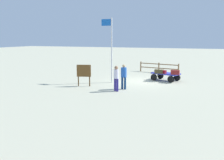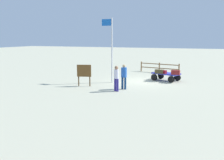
{
  "view_description": "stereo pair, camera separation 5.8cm",
  "coord_description": "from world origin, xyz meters",
  "px_view_note": "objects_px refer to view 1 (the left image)",
  "views": [
    {
      "loc": [
        -4.61,
        18.03,
        3.35
      ],
      "look_at": [
        0.1,
        6.0,
        1.08
      ],
      "focal_mm": 38.91,
      "sensor_mm": 36.0,
      "label": 1
    },
    {
      "loc": [
        -4.66,
        18.01,
        3.35
      ],
      "look_at": [
        0.1,
        6.0,
        1.08
      ],
      "focal_mm": 38.91,
      "sensor_mm": 36.0,
      "label": 2
    }
  ],
  "objects_px": {
    "luggage_cart": "(165,75)",
    "flagpole": "(111,45)",
    "suitcase_tan": "(163,72)",
    "worker_trailing": "(124,75)",
    "suitcase_grey": "(159,71)",
    "signboard": "(84,72)",
    "worker_lead": "(116,77)",
    "suitcase_olive": "(175,72)"
  },
  "relations": [
    {
      "from": "suitcase_tan",
      "to": "worker_lead",
      "type": "distance_m",
      "value": 5.1
    },
    {
      "from": "suitcase_tan",
      "to": "signboard",
      "type": "bearing_deg",
      "value": 39.57
    },
    {
      "from": "suitcase_grey",
      "to": "worker_trailing",
      "type": "xyz_separation_m",
      "value": [
        1.59,
        3.81,
        0.21
      ]
    },
    {
      "from": "suitcase_olive",
      "to": "luggage_cart",
      "type": "bearing_deg",
      "value": -38.29
    },
    {
      "from": "suitcase_grey",
      "to": "worker_lead",
      "type": "xyz_separation_m",
      "value": [
        1.83,
        4.56,
        0.16
      ]
    },
    {
      "from": "luggage_cart",
      "to": "worker_lead",
      "type": "relative_size",
      "value": 1.44
    },
    {
      "from": "suitcase_grey",
      "to": "signboard",
      "type": "xyz_separation_m",
      "value": [
        4.48,
        3.86,
        0.21
      ]
    },
    {
      "from": "suitcase_grey",
      "to": "worker_trailing",
      "type": "bearing_deg",
      "value": 67.41
    },
    {
      "from": "suitcase_olive",
      "to": "worker_lead",
      "type": "height_order",
      "value": "worker_lead"
    },
    {
      "from": "luggage_cart",
      "to": "suitcase_olive",
      "type": "distance_m",
      "value": 1.1
    },
    {
      "from": "luggage_cart",
      "to": "suitcase_grey",
      "type": "xyz_separation_m",
      "value": [
        0.42,
        0.43,
        0.31
      ]
    },
    {
      "from": "flagpole",
      "to": "signboard",
      "type": "distance_m",
      "value": 2.96
    },
    {
      "from": "suitcase_grey",
      "to": "worker_trailing",
      "type": "relative_size",
      "value": 0.4
    },
    {
      "from": "suitcase_olive",
      "to": "worker_lead",
      "type": "xyz_separation_m",
      "value": [
        3.08,
        4.34,
        0.14
      ]
    },
    {
      "from": "luggage_cart",
      "to": "suitcase_olive",
      "type": "height_order",
      "value": "suitcase_olive"
    },
    {
      "from": "luggage_cart",
      "to": "flagpole",
      "type": "distance_m",
      "value": 4.93
    },
    {
      "from": "luggage_cart",
      "to": "signboard",
      "type": "bearing_deg",
      "value": 41.23
    },
    {
      "from": "suitcase_olive",
      "to": "signboard",
      "type": "xyz_separation_m",
      "value": [
        5.73,
        3.64,
        0.19
      ]
    },
    {
      "from": "luggage_cart",
      "to": "suitcase_tan",
      "type": "xyz_separation_m",
      "value": [
        0.13,
        0.35,
        0.28
      ]
    },
    {
      "from": "suitcase_grey",
      "to": "flagpole",
      "type": "relative_size",
      "value": 0.14
    },
    {
      "from": "luggage_cart",
      "to": "worker_trailing",
      "type": "bearing_deg",
      "value": 64.65
    },
    {
      "from": "suitcase_tan",
      "to": "worker_trailing",
      "type": "xyz_separation_m",
      "value": [
        1.88,
        3.89,
        0.23
      ]
    },
    {
      "from": "suitcase_olive",
      "to": "signboard",
      "type": "distance_m",
      "value": 6.79
    },
    {
      "from": "worker_lead",
      "to": "flagpole",
      "type": "distance_m",
      "value": 3.61
    },
    {
      "from": "flagpole",
      "to": "suitcase_olive",
      "type": "bearing_deg",
      "value": -160.51
    },
    {
      "from": "luggage_cart",
      "to": "suitcase_grey",
      "type": "relative_size",
      "value": 3.51
    },
    {
      "from": "luggage_cart",
      "to": "worker_lead",
      "type": "distance_m",
      "value": 5.5
    },
    {
      "from": "luggage_cart",
      "to": "worker_lead",
      "type": "bearing_deg",
      "value": 65.7
    },
    {
      "from": "worker_lead",
      "to": "worker_trailing",
      "type": "xyz_separation_m",
      "value": [
        -0.24,
        -0.75,
        0.05
      ]
    },
    {
      "from": "worker_lead",
      "to": "luggage_cart",
      "type": "bearing_deg",
      "value": -114.3
    },
    {
      "from": "signboard",
      "to": "suitcase_grey",
      "type": "bearing_deg",
      "value": -139.21
    },
    {
      "from": "flagpole",
      "to": "suitcase_tan",
      "type": "bearing_deg",
      "value": -151.96
    },
    {
      "from": "suitcase_grey",
      "to": "flagpole",
      "type": "distance_m",
      "value": 4.27
    },
    {
      "from": "luggage_cart",
      "to": "signboard",
      "type": "height_order",
      "value": "signboard"
    },
    {
      "from": "luggage_cart",
      "to": "suitcase_tan",
      "type": "height_order",
      "value": "suitcase_tan"
    },
    {
      "from": "flagpole",
      "to": "signboard",
      "type": "height_order",
      "value": "flagpole"
    },
    {
      "from": "worker_lead",
      "to": "suitcase_tan",
      "type": "bearing_deg",
      "value": -114.6
    },
    {
      "from": "worker_lead",
      "to": "worker_trailing",
      "type": "height_order",
      "value": "worker_trailing"
    },
    {
      "from": "suitcase_tan",
      "to": "worker_trailing",
      "type": "distance_m",
      "value": 4.33
    },
    {
      "from": "suitcase_grey",
      "to": "suitcase_tan",
      "type": "relative_size",
      "value": 1.21
    },
    {
      "from": "suitcase_olive",
      "to": "worker_trailing",
      "type": "distance_m",
      "value": 4.58
    },
    {
      "from": "luggage_cart",
      "to": "worker_trailing",
      "type": "height_order",
      "value": "worker_trailing"
    }
  ]
}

